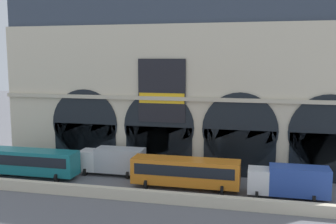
{
  "coord_description": "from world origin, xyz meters",
  "views": [
    {
      "loc": [
        6.71,
        -38.69,
        13.34
      ],
      "look_at": [
        -3.53,
        5.0,
        7.11
      ],
      "focal_mm": 42.22,
      "sensor_mm": 36.0,
      "label": 1
    }
  ],
  "objects_px": {
    "box_truck_midwest": "(113,160)",
    "box_truck_mideast": "(289,181)",
    "bus_west": "(30,162)",
    "bus_center": "(185,172)"
  },
  "relations": [
    {
      "from": "box_truck_midwest",
      "to": "box_truck_mideast",
      "type": "height_order",
      "value": "same"
    },
    {
      "from": "box_truck_midwest",
      "to": "bus_west",
      "type": "bearing_deg",
      "value": -161.08
    },
    {
      "from": "box_truck_midwest",
      "to": "box_truck_mideast",
      "type": "relative_size",
      "value": 1.0
    },
    {
      "from": "bus_west",
      "to": "bus_center",
      "type": "bearing_deg",
      "value": 0.29
    },
    {
      "from": "bus_west",
      "to": "bus_center",
      "type": "height_order",
      "value": "same"
    },
    {
      "from": "box_truck_midwest",
      "to": "box_truck_mideast",
      "type": "xyz_separation_m",
      "value": [
        19.08,
        -3.34,
        0.0
      ]
    },
    {
      "from": "box_truck_mideast",
      "to": "bus_center",
      "type": "bearing_deg",
      "value": 177.42
    },
    {
      "from": "box_truck_mideast",
      "to": "box_truck_midwest",
      "type": "bearing_deg",
      "value": 170.06
    },
    {
      "from": "bus_center",
      "to": "box_truck_mideast",
      "type": "height_order",
      "value": "box_truck_mideast"
    },
    {
      "from": "bus_center",
      "to": "box_truck_mideast",
      "type": "distance_m",
      "value": 10.13
    }
  ]
}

